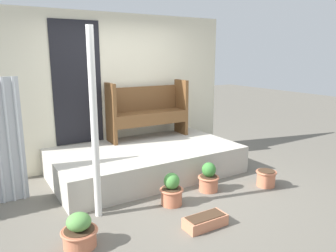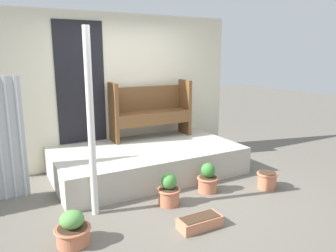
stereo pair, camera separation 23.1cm
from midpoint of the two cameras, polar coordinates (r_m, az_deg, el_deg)
ground_plane at (r=4.73m, az=0.96°, el=-11.50°), size 24.00×24.00×0.00m
porch_slab at (r=5.38m, az=-2.45°, el=-5.99°), size 2.94×1.65×0.44m
house_wall at (r=5.90m, az=-6.57°, el=6.42°), size 4.14×0.08×2.60m
support_post at (r=3.86m, az=-11.62°, el=0.13°), size 0.08×0.08×2.23m
bench at (r=5.86m, az=-1.95°, el=3.07°), size 1.46×0.44×1.01m
flower_pot_left at (r=3.63m, az=-14.45°, el=-17.11°), size 0.38×0.38×0.36m
flower_pot_middle at (r=4.32m, az=1.72°, el=-11.26°), size 0.31×0.31×0.43m
flower_pot_right at (r=4.75m, az=8.35°, el=-9.17°), size 0.31×0.31×0.42m
flower_pot_far_right at (r=5.08m, az=18.14°, el=-8.84°), size 0.31×0.31×0.24m
planter_box_rect at (r=3.88m, az=7.33°, el=-16.29°), size 0.50×0.22×0.13m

